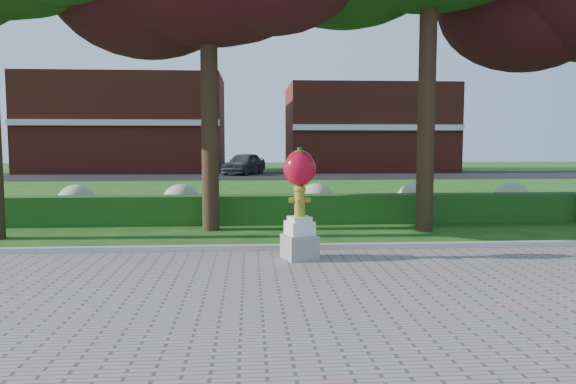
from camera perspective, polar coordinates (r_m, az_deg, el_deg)
name	(u,v)px	position (r m, az deg, el deg)	size (l,w,h in m)	color
ground	(314,289)	(8.94, 2.61, -9.82)	(100.00, 100.00, 0.00)	#154B12
curb	(297,248)	(11.83, 0.95, -5.69)	(40.00, 0.18, 0.15)	#ADADA5
lawn_hedge	(285,209)	(15.72, -0.29, -1.75)	(24.00, 0.70, 0.80)	#214914
hydrangea_row	(302,200)	(16.74, 1.44, -0.81)	(20.10, 1.10, 0.99)	#B4B289
street	(265,176)	(36.66, -2.39, 1.67)	(50.00, 8.00, 0.02)	black
building_left	(127,124)	(43.53, -16.00, 6.64)	(14.00, 8.00, 7.00)	maroon
building_right	(367,129)	(43.52, 8.03, 6.40)	(12.00, 8.00, 6.40)	maroon
hydrant_sculpture	(300,200)	(10.76, 1.19, -0.85)	(0.74, 0.74, 2.15)	gray
parked_car	(244,163)	(38.19, -4.51, 2.92)	(1.73, 4.30, 1.47)	#43464B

